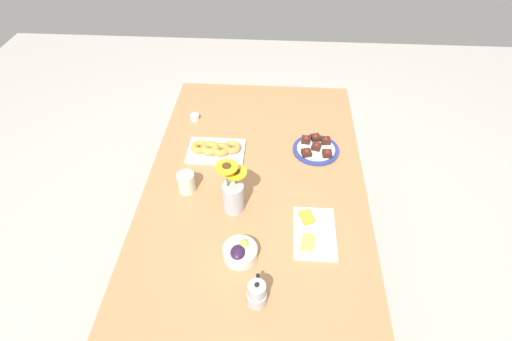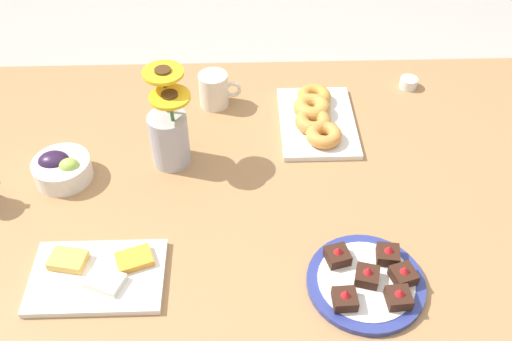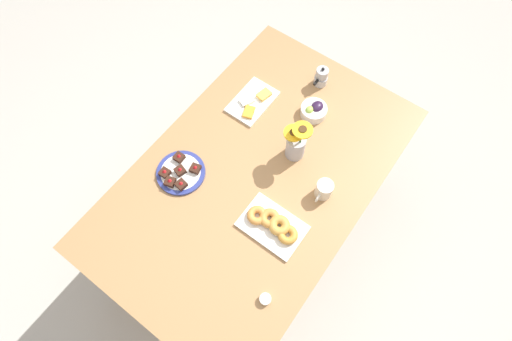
% 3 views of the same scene
% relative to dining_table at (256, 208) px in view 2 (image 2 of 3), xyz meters
% --- Properties ---
extents(dining_table, '(1.60, 1.00, 0.74)m').
position_rel_dining_table_xyz_m(dining_table, '(0.00, 0.00, 0.00)').
color(dining_table, '#A87A4C').
rests_on(dining_table, ground_plane).
extents(coffee_mug, '(0.11, 0.08, 0.09)m').
position_rel_dining_table_xyz_m(coffee_mug, '(-0.10, 0.30, 0.13)').
color(coffee_mug, silver).
rests_on(coffee_mug, dining_table).
extents(grape_bowl, '(0.13, 0.13, 0.07)m').
position_rel_dining_table_xyz_m(grape_bowl, '(-0.44, 0.03, 0.12)').
color(grape_bowl, white).
rests_on(grape_bowl, dining_table).
extents(cheese_platter, '(0.26, 0.17, 0.03)m').
position_rel_dining_table_xyz_m(cheese_platter, '(-0.32, -0.25, 0.10)').
color(cheese_platter, white).
rests_on(cheese_platter, dining_table).
extents(croissant_platter, '(0.19, 0.28, 0.05)m').
position_rel_dining_table_xyz_m(croissant_platter, '(0.16, 0.21, 0.11)').
color(croissant_platter, white).
rests_on(croissant_platter, dining_table).
extents(jam_cup_honey, '(0.05, 0.05, 0.03)m').
position_rel_dining_table_xyz_m(jam_cup_honey, '(0.43, 0.36, 0.10)').
color(jam_cup_honey, white).
rests_on(jam_cup_honey, dining_table).
extents(dessert_plate, '(0.23, 0.23, 0.05)m').
position_rel_dining_table_xyz_m(dessert_plate, '(0.21, -0.29, 0.10)').
color(dessert_plate, navy).
rests_on(dessert_plate, dining_table).
extents(flower_vase, '(0.11, 0.12, 0.25)m').
position_rel_dining_table_xyz_m(flower_vase, '(-0.20, 0.08, 0.17)').
color(flower_vase, '#B2B2BC').
rests_on(flower_vase, dining_table).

